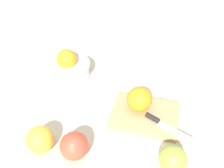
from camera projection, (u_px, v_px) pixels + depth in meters
The scene contains 8 objects.
ground_plane at pixel (100, 118), 0.83m from camera, with size 2.40×2.40×0.00m, color beige.
bowl at pixel (68, 67), 0.98m from camera, with size 0.16×0.16×0.11m.
cutting_board at pixel (145, 115), 0.82m from camera, with size 0.20×0.15×0.02m, color tan.
orange_on_board at pixel (139, 99), 0.80m from camera, with size 0.08×0.08×0.08m, color orange.
knife at pixel (162, 124), 0.77m from camera, with size 0.15×0.06×0.01m.
apple_front_center at pixel (74, 146), 0.70m from camera, with size 0.08×0.08×0.08m, color #D6422D.
apple_front_left at pixel (40, 139), 0.72m from camera, with size 0.08×0.08×0.08m, color gold.
apple_front_right at pixel (173, 160), 0.67m from camera, with size 0.07×0.07×0.07m, color #8EB738.
Camera 1 is at (0.26, -0.52, 0.61)m, focal length 42.46 mm.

